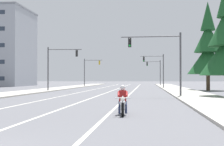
# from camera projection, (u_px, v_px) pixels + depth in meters

# --- Properties ---
(lane_stripe_center) EXTENTS (0.16, 100.00, 0.01)m
(lane_stripe_center) POSITION_uv_depth(u_px,v_px,m) (115.00, 90.00, 51.83)
(lane_stripe_center) COLOR beige
(lane_stripe_center) RESTS_ON ground
(lane_stripe_left) EXTENTS (0.16, 100.00, 0.01)m
(lane_stripe_left) POSITION_uv_depth(u_px,v_px,m) (93.00, 90.00, 52.21)
(lane_stripe_left) COLOR beige
(lane_stripe_left) RESTS_ON ground
(lane_stripe_right) EXTENTS (0.16, 100.00, 0.01)m
(lane_stripe_right) POSITION_uv_depth(u_px,v_px,m) (135.00, 90.00, 51.50)
(lane_stripe_right) COLOR beige
(lane_stripe_right) RESTS_ON ground
(sidewalk_kerb_right) EXTENTS (4.40, 110.00, 0.14)m
(sidewalk_kerb_right) POSITION_uv_depth(u_px,v_px,m) (181.00, 91.00, 45.83)
(sidewalk_kerb_right) COLOR #ADA89E
(sidewalk_kerb_right) RESTS_ON ground
(sidewalk_kerb_left) EXTENTS (4.40, 110.00, 0.14)m
(sidewalk_kerb_left) POSITION_uv_depth(u_px,v_px,m) (44.00, 90.00, 47.92)
(sidewalk_kerb_left) COLOR #ADA89E
(sidewalk_kerb_left) RESTS_ON ground
(motorcycle_with_rider) EXTENTS (0.70, 2.19, 1.46)m
(motorcycle_with_rider) POSITION_uv_depth(u_px,v_px,m) (123.00, 103.00, 15.95)
(motorcycle_with_rider) COLOR black
(motorcycle_with_rider) RESTS_ON ground
(traffic_signal_near_right) EXTENTS (5.82, 0.37, 6.20)m
(traffic_signal_near_right) POSITION_uv_depth(u_px,v_px,m) (163.00, 54.00, 31.33)
(traffic_signal_near_right) COLOR #47474C
(traffic_signal_near_right) RESTS_ON ground
(traffic_signal_near_left) EXTENTS (4.84, 0.60, 6.20)m
(traffic_signal_near_left) POSITION_uv_depth(u_px,v_px,m) (58.00, 62.00, 45.48)
(traffic_signal_near_left) COLOR #47474C
(traffic_signal_near_left) RESTS_ON ground
(traffic_signal_mid_right) EXTENTS (4.23, 0.49, 6.20)m
(traffic_signal_mid_right) POSITION_uv_depth(u_px,v_px,m) (157.00, 66.00, 58.86)
(traffic_signal_mid_right) COLOR #47474C
(traffic_signal_mid_right) RESTS_ON ground
(traffic_signal_mid_left) EXTENTS (4.06, 0.37, 6.20)m
(traffic_signal_mid_left) POSITION_uv_depth(u_px,v_px,m) (89.00, 68.00, 72.04)
(traffic_signal_mid_left) COLOR #47474C
(traffic_signal_mid_left) RESTS_ON ground
(traffic_signal_far_right) EXTENTS (3.78, 0.49, 6.20)m
(traffic_signal_far_right) POSITION_uv_depth(u_px,v_px,m) (156.00, 69.00, 78.06)
(traffic_signal_far_right) COLOR #47474C
(traffic_signal_far_right) RESTS_ON ground
(conifer_tree_right_verge_far) EXTENTS (5.98, 5.98, 13.17)m
(conifer_tree_right_verge_far) POSITION_uv_depth(u_px,v_px,m) (208.00, 50.00, 47.80)
(conifer_tree_right_verge_far) COLOR #4C3828
(conifer_tree_right_verge_far) RESTS_ON ground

